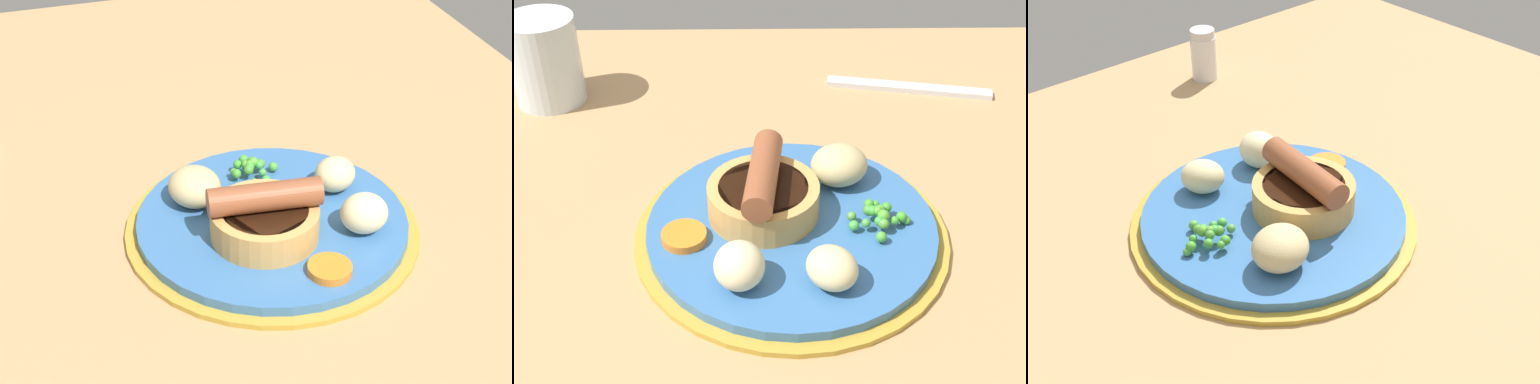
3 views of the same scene
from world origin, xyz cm
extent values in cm
cube|color=tan|center=(0.00, 0.00, 1.50)|extent=(110.00, 80.00, 3.00)
cylinder|color=#B79333|center=(-4.33, -0.77, 3.25)|extent=(25.88, 25.88, 0.50)
cylinder|color=#386BA8|center=(-4.33, -0.77, 3.70)|extent=(23.81, 23.81, 1.40)
cylinder|color=tan|center=(-6.64, 0.71, 5.78)|extent=(9.25, 9.25, 2.77)
cylinder|color=#33190C|center=(-6.64, 0.71, 7.02)|extent=(7.40, 7.40, 0.30)
cylinder|color=brown|center=(-6.64, 0.71, 8.39)|extent=(3.46, 9.77, 2.44)
sphere|color=green|center=(3.49, -0.11, 5.39)|extent=(0.86, 0.86, 0.86)
sphere|color=#50A13B|center=(2.86, -0.61, 5.64)|extent=(0.81, 0.81, 0.81)
sphere|color=#519241|center=(2.86, -2.05, 5.38)|extent=(0.81, 0.81, 0.81)
sphere|color=green|center=(2.64, -1.86, 5.46)|extent=(0.81, 0.81, 0.81)
sphere|color=green|center=(2.24, -0.81, 5.68)|extent=(0.88, 0.88, 0.88)
sphere|color=#56A236|center=(2.60, -0.92, 5.77)|extent=(0.80, 0.80, 0.80)
sphere|color=green|center=(4.60, -0.93, 5.12)|extent=(0.89, 0.89, 0.89)
sphere|color=green|center=(2.67, 0.62, 5.19)|extent=(0.70, 0.70, 0.70)
sphere|color=#509932|center=(2.98, -2.12, 5.37)|extent=(0.86, 0.86, 0.86)
sphere|color=green|center=(1.59, -1.86, 5.27)|extent=(0.75, 0.75, 0.75)
sphere|color=green|center=(3.96, -1.52, 5.22)|extent=(0.72, 0.72, 0.72)
sphere|color=#539A40|center=(0.57, -0.70, 5.05)|extent=(0.78, 0.78, 0.78)
sphere|color=#469233|center=(1.92, -0.59, 5.58)|extent=(0.93, 0.93, 0.93)
sphere|color=green|center=(0.62, -1.88, 5.04)|extent=(0.86, 0.86, 0.86)
sphere|color=green|center=(2.65, -3.27, 5.01)|extent=(0.89, 0.89, 0.89)
sphere|color=#50A233|center=(3.02, -1.41, 5.66)|extent=(1.00, 1.00, 1.00)
sphere|color=green|center=(2.12, 0.52, 5.29)|extent=(0.90, 0.90, 0.90)
sphere|color=#4C9E38|center=(5.04, -0.94, 4.76)|extent=(0.73, 0.73, 0.73)
ellipsoid|color=beige|center=(-8.45, -7.60, 6.15)|extent=(3.97, 4.28, 3.49)
ellipsoid|color=beige|center=(-1.68, -7.72, 5.94)|extent=(5.40, 5.47, 3.07)
ellipsoid|color=#CCB77F|center=(-0.09, 5.05, 6.13)|extent=(6.23, 5.96, 3.45)
cylinder|color=orange|center=(-12.98, -2.68, 4.76)|extent=(3.75, 3.75, 0.72)
cube|color=silver|center=(9.58, 23.77, 3.30)|extent=(17.97, 5.02, 0.60)
cylinder|color=silver|center=(-29.37, 22.41, 7.66)|extent=(7.37, 7.37, 9.32)
camera|label=1|loc=(-61.90, 19.50, 47.97)|focal=60.00mm
camera|label=2|loc=(-6.77, -45.64, 41.88)|focal=50.00mm
camera|label=3|loc=(29.33, 38.33, 42.72)|focal=50.00mm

